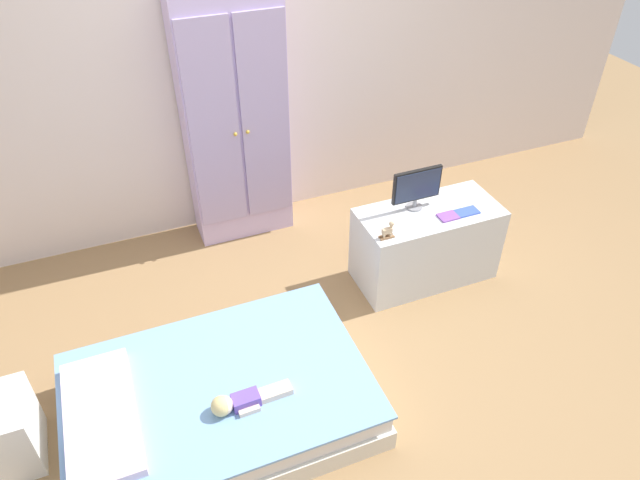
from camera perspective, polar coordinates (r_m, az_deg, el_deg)
ground_plane at (r=3.34m, az=0.39°, el=-11.86°), size 10.00×10.00×0.02m
back_wall at (r=3.84m, az=-8.96°, el=19.55°), size 6.40×0.05×2.70m
bed at (r=3.05m, az=-9.82°, el=-15.24°), size 1.47×1.00×0.25m
pillow at (r=2.95m, az=-20.72°, el=-15.90°), size 0.32×0.72×0.05m
doll at (r=2.83m, az=-8.18°, el=-15.48°), size 0.39×0.13×0.10m
wardrobe at (r=3.86m, az=-8.35°, el=11.37°), size 0.66×0.31×1.67m
tv_stand at (r=3.74m, az=10.34°, el=-0.38°), size 0.88×0.41×0.51m
tv_monitor at (r=3.52m, az=9.49°, el=5.21°), size 0.31×0.10×0.27m
rocking_horse_toy at (r=3.31m, az=6.70°, el=0.92°), size 0.09×0.04×0.11m
book_purple at (r=3.56m, az=12.47°, el=2.28°), size 0.12×0.09×0.01m
book_blue at (r=3.62m, az=14.19°, el=2.70°), size 0.15×0.08×0.01m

